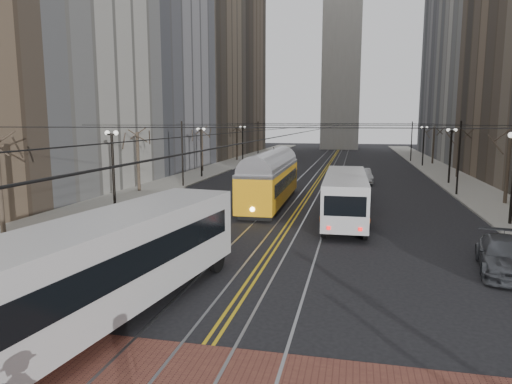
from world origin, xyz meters
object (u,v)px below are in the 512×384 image
at_px(streetcar, 271,184).
at_px(sedan_grey, 360,190).
at_px(transit_bus, 107,270).
at_px(sedan_silver, 362,176).
at_px(sedan_parked, 505,256).
at_px(rear_bus, 345,198).
at_px(cargo_van, 353,213).

distance_m(streetcar, sedan_grey, 8.28).
xyz_separation_m(transit_bus, sedan_silver, (8.57, 36.74, -0.92)).
bearing_deg(sedan_parked, rear_bus, 136.78).
distance_m(rear_bus, sedan_silver, 19.60).
bearing_deg(rear_bus, sedan_silver, 84.88).
bearing_deg(sedan_silver, cargo_van, -98.56).
bearing_deg(streetcar, rear_bus, -41.77).
bearing_deg(sedan_grey, rear_bus, -95.06).
height_order(rear_bus, cargo_van, rear_bus).
bearing_deg(transit_bus, cargo_van, 69.78).
height_order(cargo_van, sedan_grey, cargo_van).
distance_m(rear_bus, sedan_parked, 11.58).
bearing_deg(sedan_silver, sedan_parked, -85.24).
bearing_deg(sedan_grey, cargo_van, -91.17).
relative_size(transit_bus, sedan_silver, 2.85).
height_order(transit_bus, rear_bus, transit_bus).
bearing_deg(transit_bus, sedan_parked, 37.39).
bearing_deg(sedan_parked, sedan_grey, 117.05).
distance_m(streetcar, rear_bus, 7.88).
height_order(transit_bus, cargo_van, transit_bus).
height_order(transit_bus, sedan_parked, transit_bus).
distance_m(transit_bus, cargo_van, 16.45).
relative_size(rear_bus, cargo_van, 2.41).
xyz_separation_m(transit_bus, sedan_grey, (8.24, 26.72, -0.97)).
relative_size(streetcar, rear_bus, 1.18).
xyz_separation_m(streetcar, rear_bus, (5.96, -5.15, -0.10)).
bearing_deg(sedan_silver, streetcar, -123.40).
xyz_separation_m(transit_bus, rear_bus, (7.22, 17.21, -0.16)).
xyz_separation_m(sedan_grey, sedan_parked, (6.03, -18.67, 0.01)).
relative_size(cargo_van, sedan_parked, 0.96).
xyz_separation_m(sedan_grey, sedan_silver, (0.32, 10.02, 0.05)).
bearing_deg(streetcar, transit_bus, -94.16).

